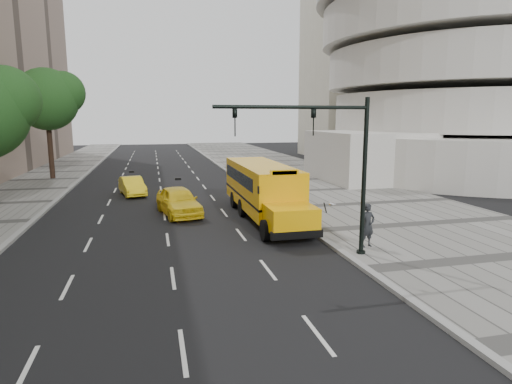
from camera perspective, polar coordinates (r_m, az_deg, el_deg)
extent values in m
plane|color=black|center=(25.41, -9.86, -3.04)|extent=(140.00, 140.00, 0.00)
cube|color=gray|center=(28.73, 14.76, -1.57)|extent=(12.00, 140.00, 0.15)
cube|color=gray|center=(26.44, 3.23, -2.23)|extent=(0.30, 140.00, 0.15)
cube|color=gray|center=(26.16, -27.65, -3.50)|extent=(0.30, 140.00, 0.15)
cylinder|color=silver|center=(50.07, 25.54, 4.78)|extent=(32.00, 32.00, 4.00)
cylinder|color=silver|center=(49.95, 25.90, 9.46)|extent=(26.00, 26.00, 3.60)
cylinder|color=silver|center=(50.16, 26.27, 14.25)|extent=(27.60, 27.60, 3.60)
cylinder|color=silver|center=(50.73, 26.65, 18.96)|extent=(29.20, 29.20, 3.60)
cube|color=beige|center=(66.81, 13.68, 19.86)|extent=(14.00, 12.00, 35.00)
cube|color=silver|center=(39.52, 14.44, 4.61)|extent=(8.00, 10.00, 4.40)
sphere|color=#173D14|center=(27.29, -30.49, 10.54)|extent=(3.68, 3.68, 3.68)
cylinder|color=black|center=(43.11, -25.75, 5.71)|extent=(0.44, 0.44, 6.43)
sphere|color=#173D14|center=(43.07, -26.16, 11.04)|extent=(5.49, 5.49, 5.49)
sphere|color=#173D14|center=(43.13, -24.32, 11.97)|extent=(3.84, 3.84, 3.84)
sphere|color=#173D14|center=(42.91, -27.68, 10.40)|extent=(3.57, 3.57, 3.57)
cube|color=#FCAF06|center=(24.67, 0.68, 0.92)|extent=(2.50, 9.00, 2.45)
cube|color=#FCAF06|center=(19.62, 4.66, -3.46)|extent=(2.20, 2.00, 1.10)
cube|color=black|center=(18.95, 5.47, -5.68)|extent=(2.38, 0.25, 0.35)
cube|color=black|center=(24.76, 0.68, -0.28)|extent=(2.52, 9.00, 0.12)
cube|color=black|center=(20.38, 3.77, 0.35)|extent=(2.05, 0.10, 0.90)
cube|color=black|center=(25.08, 0.40, 2.17)|extent=(2.52, 7.50, 0.70)
cube|color=#FCAF06|center=(20.25, 3.80, 2.58)|extent=(1.40, 0.12, 0.28)
ellipsoid|color=silver|center=(18.71, 10.46, -1.74)|extent=(0.32, 0.32, 0.14)
cylinder|color=black|center=(18.85, 9.51, -2.25)|extent=(0.36, 0.47, 0.58)
cylinder|color=black|center=(19.73, 1.23, -5.15)|extent=(0.30, 1.00, 1.00)
cylinder|color=black|center=(20.41, 7.39, -4.72)|extent=(0.30, 1.00, 1.00)
cylinder|color=black|center=(24.65, -1.87, -2.10)|extent=(0.30, 1.00, 1.00)
cylinder|color=black|center=(25.20, 3.17, -1.85)|extent=(0.30, 1.00, 1.00)
cylinder|color=black|center=(27.06, -2.95, -1.03)|extent=(0.30, 1.00, 1.00)
cylinder|color=black|center=(27.55, 1.67, -0.83)|extent=(0.30, 1.00, 1.00)
imported|color=yellow|center=(25.34, -10.28, -1.18)|extent=(2.80, 5.11, 1.65)
imported|color=yellow|center=(32.65, -16.17, 0.77)|extent=(2.25, 4.27, 1.34)
imported|color=black|center=(18.89, 14.66, -4.29)|extent=(0.78, 0.60, 1.89)
cylinder|color=black|center=(17.50, 14.20, 1.64)|extent=(0.18, 0.18, 6.40)
cylinder|color=black|center=(18.18, 13.79, -8.00)|extent=(0.36, 0.36, 0.25)
cylinder|color=black|center=(16.15, 4.98, 11.21)|extent=(6.00, 0.14, 0.14)
imported|color=black|center=(16.41, 7.64, 9.21)|extent=(0.16, 0.20, 1.00)
imported|color=black|center=(15.58, -2.84, 9.26)|extent=(0.16, 0.20, 1.00)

